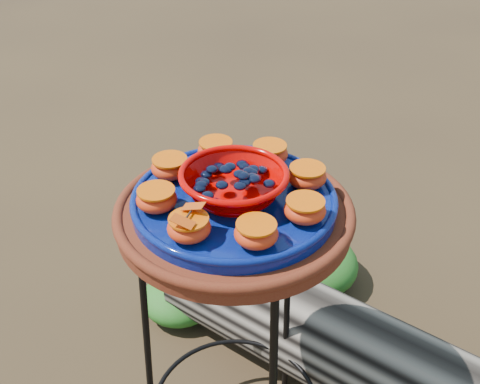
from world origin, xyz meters
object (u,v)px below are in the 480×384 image
Objects in this scene: cobalt_plate at (234,202)px; terracotta_saucer at (234,216)px; plant_stand at (235,347)px; red_bowl at (234,185)px; driftwood_log at (408,382)px.

terracotta_saucer is at bearing 0.00° from cobalt_plate.
cobalt_plate reaches higher than plant_stand.
red_bowl is (0.00, 0.00, 0.44)m from plant_stand.
cobalt_plate is at bearing 0.00° from red_bowl.
plant_stand is 1.55× the size of terracotta_saucer.
red_bowl is (0.00, 0.00, 0.04)m from cobalt_plate.
plant_stand reaches higher than driftwood_log.
terracotta_saucer is 0.31× the size of driftwood_log.
red_bowl is 0.13× the size of driftwood_log.
plant_stand is at bearing 0.00° from red_bowl.
red_bowl is at bearing 0.00° from terracotta_saucer.
driftwood_log is (0.30, 0.33, -0.61)m from cobalt_plate.
plant_stand is 0.44m from red_bowl.
driftwood_log is (0.30, 0.33, -0.21)m from plant_stand.
red_bowl reaches higher than cobalt_plate.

